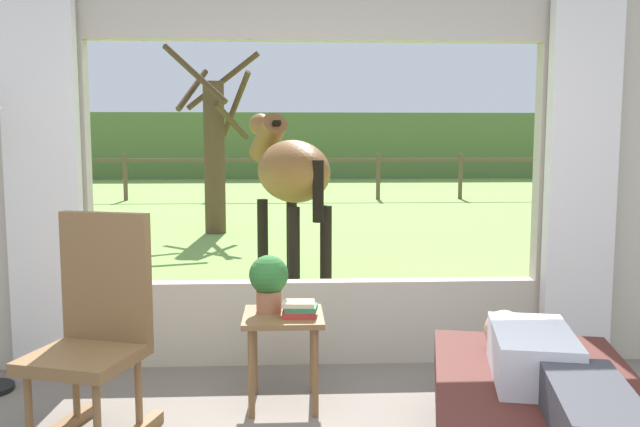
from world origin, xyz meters
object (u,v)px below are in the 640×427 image
at_px(side_table, 283,331).
at_px(pasture_tree, 215,147).
at_px(potted_plant, 269,280).
at_px(book_stack, 300,309).
at_px(rocking_chair, 96,331).
at_px(horse, 289,172).
at_px(reclining_person, 549,372).

distance_m(side_table, pasture_tree, 6.89).
height_order(potted_plant, pasture_tree, pasture_tree).
height_order(side_table, book_stack, book_stack).
bearing_deg(rocking_chair, side_table, 38.85).
height_order(side_table, horse, horse).
bearing_deg(pasture_tree, horse, -73.65).
relative_size(side_table, pasture_tree, 0.18).
bearing_deg(horse, pasture_tree, 84.70).
bearing_deg(reclining_person, rocking_chair, 175.24).
height_order(reclining_person, rocking_chair, rocking_chair).
distance_m(reclining_person, book_stack, 1.37).
xyz_separation_m(potted_plant, horse, (0.13, 2.84, 0.45)).
xyz_separation_m(rocking_chair, potted_plant, (0.84, 0.42, 0.16)).
relative_size(reclining_person, potted_plant, 4.47).
distance_m(reclining_person, horse, 4.06).
xyz_separation_m(reclining_person, potted_plant, (-1.19, 1.03, 0.18)).
relative_size(rocking_chair, pasture_tree, 0.39).
relative_size(rocking_chair, book_stack, 5.59).
relative_size(reclining_person, book_stack, 7.14).
distance_m(reclining_person, rocking_chair, 2.12).
bearing_deg(book_stack, rocking_chair, -163.35).
bearing_deg(side_table, book_stack, -31.76).
distance_m(potted_plant, book_stack, 0.25).
bearing_deg(rocking_chair, pasture_tree, 108.92).
xyz_separation_m(reclining_person, book_stack, (-1.02, 0.92, 0.04)).
bearing_deg(horse, side_table, -112.59).
bearing_deg(book_stack, reclining_person, -41.92).
distance_m(rocking_chair, horse, 3.45).
bearing_deg(reclining_person, potted_plant, 151.16).
distance_m(rocking_chair, pasture_tree, 7.15).
distance_m(rocking_chair, book_stack, 1.06).
relative_size(potted_plant, pasture_tree, 0.11).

